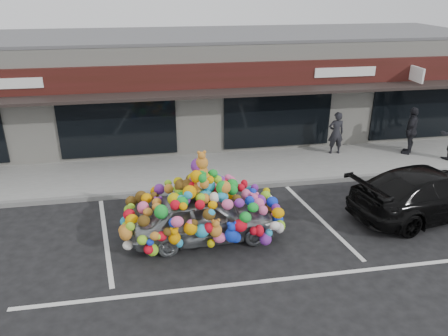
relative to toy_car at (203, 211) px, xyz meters
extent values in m
plane|color=black|center=(0.61, 0.22, -0.80)|extent=(90.00, 90.00, 0.00)
cube|color=beige|center=(0.61, 8.72, 1.30)|extent=(24.00, 6.00, 4.20)
cube|color=#59595B|center=(0.61, 8.72, 3.45)|extent=(24.00, 6.00, 0.12)
cube|color=#34140E|center=(0.61, 5.64, 2.35)|extent=(24.00, 0.18, 0.90)
cube|color=black|center=(0.61, 5.12, 1.85)|extent=(24.00, 1.20, 0.10)
cube|color=white|center=(8.81, 5.17, 2.25)|extent=(0.08, 0.95, 0.55)
cube|color=white|center=(-5.89, 5.52, 2.35)|extent=(2.40, 0.04, 0.35)
cube|color=white|center=(6.11, 5.52, 2.35)|extent=(2.40, 0.04, 0.35)
cube|color=black|center=(-2.39, 5.69, 0.65)|extent=(4.20, 0.12, 2.30)
cube|color=black|center=(3.61, 5.69, 0.65)|extent=(4.20, 0.12, 2.30)
cube|color=black|center=(9.61, 5.69, 0.65)|extent=(4.20, 0.12, 2.30)
cube|color=gray|center=(0.61, 4.22, -0.72)|extent=(26.00, 3.00, 0.15)
cube|color=slate|center=(0.61, 2.72, -0.72)|extent=(26.00, 0.18, 0.16)
cube|color=silver|center=(-2.59, 0.42, -0.79)|extent=(0.73, 4.37, 0.01)
cube|color=silver|center=(3.41, 0.42, -0.79)|extent=(0.73, 4.37, 0.01)
cube|color=silver|center=(2.61, -2.08, -0.79)|extent=(14.00, 0.12, 0.01)
imported|color=#909799|center=(0.00, 0.00, -0.16)|extent=(1.71, 3.83, 1.28)
ellipsoid|color=#F80027|center=(0.00, 0.00, 0.96)|extent=(1.21, 1.63, 0.96)
sphere|color=#C0D900|center=(1.31, -0.15, 0.15)|extent=(0.34, 0.34, 0.34)
sphere|color=#0D0CF9|center=(0.60, -0.83, -0.25)|extent=(0.36, 0.36, 0.36)
sphere|color=green|center=(-0.80, 0.83, -0.20)|extent=(0.30, 0.30, 0.30)
sphere|color=pink|center=(0.00, 0.00, 1.39)|extent=(0.32, 0.32, 0.32)
sphere|color=#FFAB08|center=(-1.13, 0.10, 0.16)|extent=(0.30, 0.30, 0.30)
imported|color=black|center=(6.57, 0.18, -0.09)|extent=(2.91, 5.14, 1.41)
imported|color=#232429|center=(5.72, 4.91, 0.17)|extent=(0.63, 0.44, 1.64)
imported|color=#27242A|center=(8.53, 4.42, 0.27)|extent=(1.09, 1.06, 1.83)
camera|label=1|loc=(-1.16, -9.91, 5.49)|focal=35.00mm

